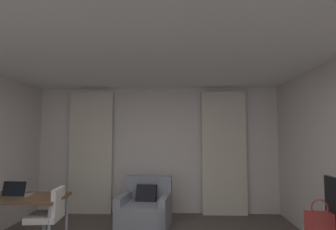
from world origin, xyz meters
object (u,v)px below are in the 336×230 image
(desk, at_px, (19,201))
(handbag_primary, at_px, (320,221))
(armchair, at_px, (145,211))
(desk_chair, at_px, (47,225))
(laptop, at_px, (17,193))

(desk, height_order, handbag_primary, handbag_primary)
(armchair, height_order, handbag_primary, handbag_primary)
(desk_chair, relative_size, handbag_primary, 2.39)
(armchair, xyz_separation_m, desk, (-1.65, -1.02, 0.39))
(laptop, bearing_deg, desk, -4.10)
(armchair, relative_size, desk_chair, 1.06)
(armchair, distance_m, laptop, 2.02)
(desk_chair, bearing_deg, handbag_primary, -7.22)
(armchair, height_order, desk_chair, desk_chair)
(desk, bearing_deg, handbag_primary, -7.73)
(desk, height_order, desk_chair, desk_chair)
(laptop, xyz_separation_m, handbag_primary, (3.86, -0.52, -0.17))
(armchair, height_order, laptop, laptop)
(desk, distance_m, handbag_primary, 3.87)
(handbag_primary, bearing_deg, desk, 172.27)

